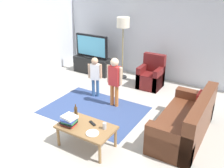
{
  "coord_description": "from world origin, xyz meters",
  "views": [
    {
      "loc": [
        2.56,
        -3.61,
        2.85
      ],
      "look_at": [
        0.0,
        0.6,
        0.65
      ],
      "focal_mm": 39.47,
      "sensor_mm": 36.0,
      "label": 1
    }
  ],
  "objects_px": {
    "coffee_table": "(86,129)",
    "plate": "(92,133)",
    "floor_lamp": "(123,26)",
    "armchair": "(151,77)",
    "child_near_tv": "(95,74)",
    "book_stack": "(69,120)",
    "tv_stand": "(93,65)",
    "couch": "(187,123)",
    "bottle": "(76,113)",
    "tv": "(92,47)",
    "tv_remote": "(92,123)",
    "child_center": "(114,78)",
    "soda_can": "(105,126)"
  },
  "relations": [
    {
      "from": "coffee_table",
      "to": "plate",
      "type": "distance_m",
      "value": 0.26
    },
    {
      "from": "floor_lamp",
      "to": "armchair",
      "type": "bearing_deg",
      "value": -10.73
    },
    {
      "from": "child_near_tv",
      "to": "book_stack",
      "type": "relative_size",
      "value": 3.63
    },
    {
      "from": "tv_stand",
      "to": "plate",
      "type": "relative_size",
      "value": 5.45
    },
    {
      "from": "couch",
      "to": "book_stack",
      "type": "xyz_separation_m",
      "value": [
        -1.72,
        -1.34,
        0.23
      ]
    },
    {
      "from": "floor_lamp",
      "to": "bottle",
      "type": "distance_m",
      "value": 3.34
    },
    {
      "from": "book_stack",
      "to": "bottle",
      "type": "height_order",
      "value": "bottle"
    },
    {
      "from": "tv",
      "to": "coffee_table",
      "type": "relative_size",
      "value": 1.1
    },
    {
      "from": "plate",
      "to": "bottle",
      "type": "bearing_deg",
      "value": 157.08
    },
    {
      "from": "child_near_tv",
      "to": "tv_remote",
      "type": "distance_m",
      "value": 1.93
    },
    {
      "from": "couch",
      "to": "child_near_tv",
      "type": "bearing_deg",
      "value": 168.38
    },
    {
      "from": "tv",
      "to": "armchair",
      "type": "distance_m",
      "value": 2.06
    },
    {
      "from": "tv",
      "to": "plate",
      "type": "height_order",
      "value": "tv"
    },
    {
      "from": "couch",
      "to": "coffee_table",
      "type": "bearing_deg",
      "value": -139.82
    },
    {
      "from": "book_stack",
      "to": "plate",
      "type": "height_order",
      "value": "book_stack"
    },
    {
      "from": "child_near_tv",
      "to": "child_center",
      "type": "bearing_deg",
      "value": -14.74
    },
    {
      "from": "bottle",
      "to": "plate",
      "type": "xyz_separation_m",
      "value": [
        0.52,
        -0.22,
        -0.12
      ]
    },
    {
      "from": "child_near_tv",
      "to": "child_center",
      "type": "relative_size",
      "value": 0.88
    },
    {
      "from": "child_center",
      "to": "tv_stand",
      "type": "bearing_deg",
      "value": 138.43
    },
    {
      "from": "armchair",
      "to": "coffee_table",
      "type": "relative_size",
      "value": 0.9
    },
    {
      "from": "tv_stand",
      "to": "plate",
      "type": "height_order",
      "value": "tv_stand"
    },
    {
      "from": "tv_stand",
      "to": "child_center",
      "type": "distance_m",
      "value": 2.3
    },
    {
      "from": "child_near_tv",
      "to": "bottle",
      "type": "bearing_deg",
      "value": -66.5
    },
    {
      "from": "tv_stand",
      "to": "tv_remote",
      "type": "bearing_deg",
      "value": -54.56
    },
    {
      "from": "child_center",
      "to": "bottle",
      "type": "height_order",
      "value": "child_center"
    },
    {
      "from": "tv_stand",
      "to": "child_center",
      "type": "bearing_deg",
      "value": -41.57
    },
    {
      "from": "bottle",
      "to": "armchair",
      "type": "bearing_deg",
      "value": 84.93
    },
    {
      "from": "tv_stand",
      "to": "tv_remote",
      "type": "distance_m",
      "value": 3.6
    },
    {
      "from": "child_near_tv",
      "to": "child_center",
      "type": "distance_m",
      "value": 0.69
    },
    {
      "from": "soda_can",
      "to": "child_center",
      "type": "bearing_deg",
      "value": 114.72
    },
    {
      "from": "plate",
      "to": "floor_lamp",
      "type": "bearing_deg",
      "value": 110.99
    },
    {
      "from": "couch",
      "to": "soda_can",
      "type": "xyz_separation_m",
      "value": [
        -1.13,
        -1.12,
        0.19
      ]
    },
    {
      "from": "tv_stand",
      "to": "armchair",
      "type": "distance_m",
      "value": 1.99
    },
    {
      "from": "couch",
      "to": "floor_lamp",
      "type": "xyz_separation_m",
      "value": [
        -2.5,
        1.98,
        1.25
      ]
    },
    {
      "from": "coffee_table",
      "to": "book_stack",
      "type": "relative_size",
      "value": 3.53
    },
    {
      "from": "couch",
      "to": "tv_remote",
      "type": "relative_size",
      "value": 10.59
    },
    {
      "from": "coffee_table",
      "to": "plate",
      "type": "bearing_deg",
      "value": -28.58
    },
    {
      "from": "tv",
      "to": "soda_can",
      "type": "height_order",
      "value": "tv"
    },
    {
      "from": "couch",
      "to": "child_center",
      "type": "bearing_deg",
      "value": 169.55
    },
    {
      "from": "soda_can",
      "to": "book_stack",
      "type": "bearing_deg",
      "value": -159.5
    },
    {
      "from": "tv_stand",
      "to": "child_near_tv",
      "type": "xyz_separation_m",
      "value": [
        1.02,
        -1.32,
        0.38
      ]
    },
    {
      "from": "plate",
      "to": "tv_stand",
      "type": "bearing_deg",
      "value": 125.43
    },
    {
      "from": "tv",
      "to": "coffee_table",
      "type": "distance_m",
      "value": 3.67
    },
    {
      "from": "floor_lamp",
      "to": "plate",
      "type": "xyz_separation_m",
      "value": [
        1.27,
        -3.32,
        -1.12
      ]
    },
    {
      "from": "floor_lamp",
      "to": "child_near_tv",
      "type": "bearing_deg",
      "value": -88.24
    },
    {
      "from": "couch",
      "to": "bottle",
      "type": "distance_m",
      "value": 2.09
    },
    {
      "from": "plate",
      "to": "couch",
      "type": "bearing_deg",
      "value": 47.57
    },
    {
      "from": "couch",
      "to": "book_stack",
      "type": "relative_size",
      "value": 6.35
    },
    {
      "from": "tv_stand",
      "to": "couch",
      "type": "height_order",
      "value": "couch"
    },
    {
      "from": "child_center",
      "to": "book_stack",
      "type": "distance_m",
      "value": 1.69
    }
  ]
}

